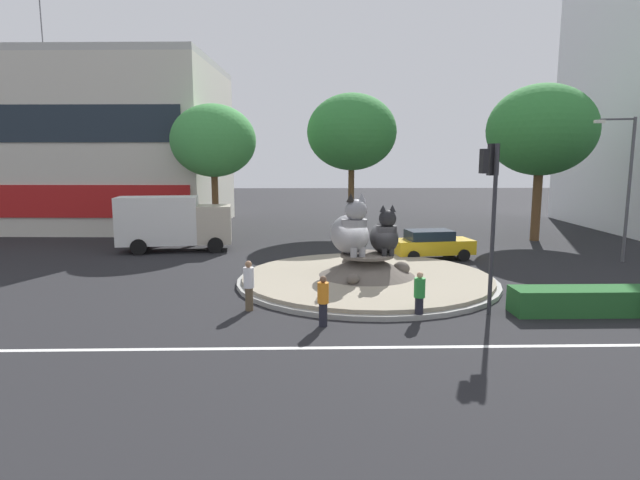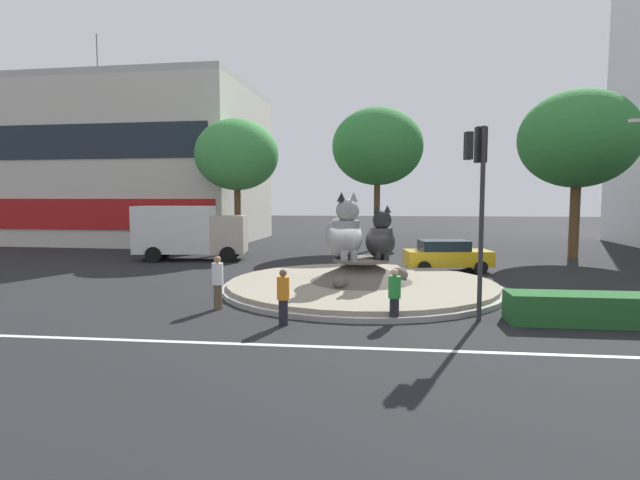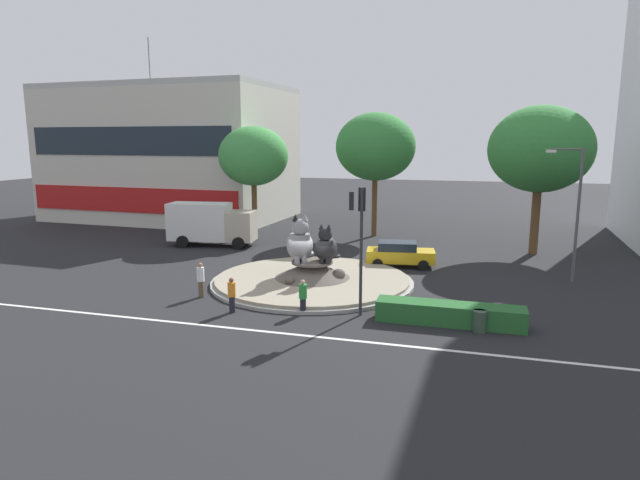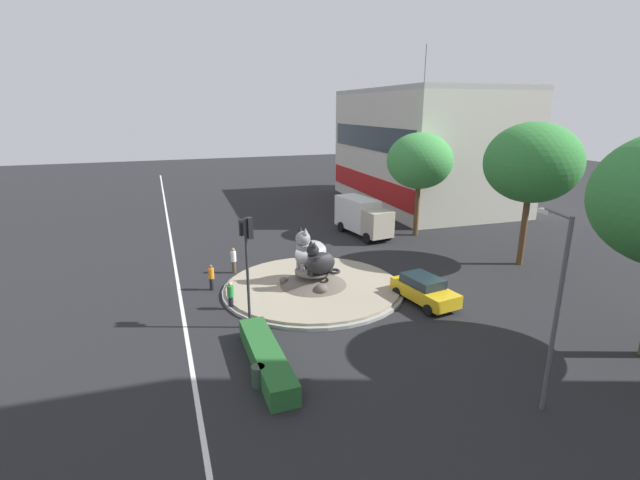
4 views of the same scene
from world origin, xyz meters
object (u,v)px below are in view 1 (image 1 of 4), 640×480
at_px(broadleaf_tree_behind_island, 352,132).
at_px(third_tree_left, 541,130).
at_px(cat_statue_grey, 351,232).
at_px(streetlight_arm, 625,180).
at_px(sedan_on_far_lane, 432,244).
at_px(traffic_light_mast, 491,192).
at_px(pedestrian_green_shirt, 419,295).
at_px(delivery_box_truck, 173,222).
at_px(shophouse_block, 79,146).
at_px(second_tree_near_tower, 213,141).
at_px(pedestrian_white_shirt, 249,284).
at_px(cat_statue_black, 385,236).
at_px(pedestrian_orange_shirt, 323,300).

relative_size(broadleaf_tree_behind_island, third_tree_left, 0.99).
distance_m(cat_statue_grey, streetlight_arm, 15.18).
bearing_deg(sedan_on_far_lane, traffic_light_mast, -100.88).
xyz_separation_m(pedestrian_green_shirt, delivery_box_truck, (-11.55, 13.46, 0.87)).
relative_size(sedan_on_far_lane, delivery_box_truck, 0.66).
xyz_separation_m(cat_statue_grey, shophouse_block, (-20.29, 20.83, 4.24)).
xyz_separation_m(second_tree_near_tower, pedestrian_white_shirt, (4.09, -16.75, -5.58)).
bearing_deg(broadleaf_tree_behind_island, delivery_box_truck, -146.19).
height_order(cat_statue_grey, pedestrian_green_shirt, cat_statue_grey).
xyz_separation_m(traffic_light_mast, delivery_box_truck, (-14.00, 12.84, -2.49)).
bearing_deg(broadleaf_tree_behind_island, cat_statue_black, -89.44).
distance_m(sedan_on_far_lane, delivery_box_truck, 14.82).
distance_m(cat_statue_black, third_tree_left, 17.30).
xyz_separation_m(broadleaf_tree_behind_island, third_tree_left, (11.92, -3.88, -0.08)).
relative_size(broadleaf_tree_behind_island, second_tree_near_tower, 1.12).
xyz_separation_m(traffic_light_mast, pedestrian_orange_shirt, (-5.66, -1.28, -3.34)).
bearing_deg(cat_statue_black, second_tree_near_tower, -150.14).
distance_m(traffic_light_mast, third_tree_left, 18.87).
distance_m(shophouse_block, pedestrian_green_shirt, 34.68).
distance_m(third_tree_left, streetlight_arm, 8.04).
height_order(streetlight_arm, pedestrian_white_shirt, streetlight_arm).
xyz_separation_m(cat_statue_grey, delivery_box_truck, (-9.70, 8.19, -0.51)).
height_order(traffic_light_mast, delivery_box_truck, traffic_light_mast).
bearing_deg(second_tree_near_tower, streetlight_arm, -20.38).
bearing_deg(sedan_on_far_lane, pedestrian_white_shirt, -140.65).
bearing_deg(second_tree_near_tower, shophouse_block, 146.28).
bearing_deg(cat_statue_grey, broadleaf_tree_behind_island, 153.99).
xyz_separation_m(broadleaf_tree_behind_island, pedestrian_green_shirt, (0.52, -20.84, -6.42)).
relative_size(cat_statue_grey, traffic_light_mast, 0.52).
height_order(shophouse_block, streetlight_arm, shophouse_block).
height_order(broadleaf_tree_behind_island, pedestrian_orange_shirt, broadleaf_tree_behind_island).
height_order(streetlight_arm, sedan_on_far_lane, streetlight_arm).
xyz_separation_m(streetlight_arm, pedestrian_white_shirt, (-18.33, -8.42, -3.32)).
bearing_deg(traffic_light_mast, broadleaf_tree_behind_island, -1.24).
height_order(second_tree_near_tower, pedestrian_white_shirt, second_tree_near_tower).
relative_size(third_tree_left, delivery_box_truck, 1.53).
bearing_deg(shophouse_block, cat_statue_grey, -43.29).
height_order(shophouse_block, delivery_box_truck, shophouse_block).
relative_size(traffic_light_mast, streetlight_arm, 0.78).
relative_size(cat_statue_black, shophouse_block, 0.10).
bearing_deg(pedestrian_white_shirt, shophouse_block, 60.31).
distance_m(streetlight_arm, pedestrian_orange_shirt, 19.11).
height_order(broadleaf_tree_behind_island, third_tree_left, third_tree_left).
height_order(second_tree_near_tower, pedestrian_orange_shirt, second_tree_near_tower).
bearing_deg(sedan_on_far_lane, delivery_box_truck, 160.88).
bearing_deg(broadleaf_tree_behind_island, pedestrian_green_shirt, -88.56).
distance_m(cat_statue_grey, pedestrian_orange_shirt, 6.24).
bearing_deg(second_tree_near_tower, traffic_light_mast, -54.55).
height_order(second_tree_near_tower, delivery_box_truck, second_tree_near_tower).
bearing_deg(streetlight_arm, second_tree_near_tower, -3.70).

